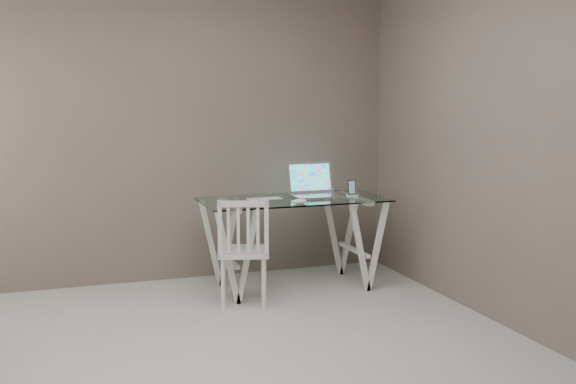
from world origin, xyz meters
name	(u,v)px	position (x,y,z in m)	size (l,w,h in m)	color
room	(219,73)	(-0.06, 0.02, 1.72)	(4.50, 4.52, 2.71)	#ABA9A4
desk	(293,242)	(0.94, 1.64, 0.38)	(1.50, 0.70, 0.75)	silver
chair	(243,247)	(0.42, 1.29, 0.46)	(0.47, 0.47, 0.83)	silver
laptop	(314,188)	(1.16, 1.74, 0.81)	(0.40, 0.34, 0.28)	silver
keyboard	(264,199)	(0.70, 1.67, 0.75)	(0.30, 0.13, 0.01)	silver
mouse	(300,201)	(0.90, 1.38, 0.77)	(0.12, 0.07, 0.04)	white
phone_dock	(352,192)	(1.45, 1.60, 0.78)	(0.07, 0.07, 0.14)	white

